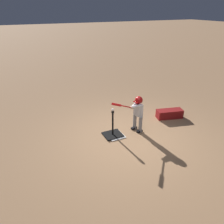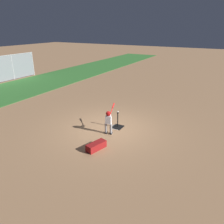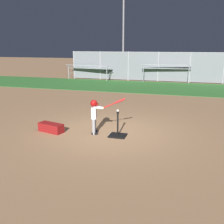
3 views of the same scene
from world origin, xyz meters
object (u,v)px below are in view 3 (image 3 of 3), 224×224
batter_child (95,112)px  equipment_bag (51,128)px  bleachers_far_right (94,71)px  batting_tee (118,133)px  baseball (118,111)px  bleachers_right_center (166,72)px

batter_child → equipment_bag: size_ratio=1.36×
batter_child → bleachers_far_right: size_ratio=0.29×
batting_tee → equipment_bag: size_ratio=0.91×
baseball → equipment_bag: 2.27m
bleachers_far_right → bleachers_right_center: bleachers_right_center is taller
batter_child → equipment_bag: bearing=-169.6°
batting_tee → equipment_bag: (-2.16, -0.20, 0.05)m
batting_tee → equipment_bag: bearing=-174.8°
batter_child → bleachers_right_center: bleachers_right_center is taller
baseball → bleachers_far_right: size_ratio=0.02×
batter_child → bleachers_far_right: 14.06m
batting_tee → equipment_bag: batting_tee is taller
batter_child → baseball: bearing=-4.9°
batter_child → batting_tee: bearing=-4.9°
equipment_bag → baseball: bearing=19.6°
bleachers_far_right → baseball: bearing=-66.9°
bleachers_far_right → equipment_bag: bearing=-75.5°
batter_child → equipment_bag: batter_child is taller
bleachers_far_right → bleachers_right_center: (5.90, 0.08, 0.07)m
batting_tee → batter_child: 0.95m
batting_tee → batter_child: batter_child is taller
batter_child → equipment_bag: (-1.42, -0.26, -0.55)m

